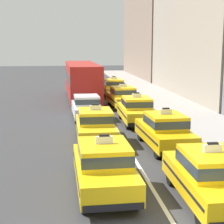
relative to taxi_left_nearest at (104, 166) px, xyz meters
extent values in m
cube|color=silver|center=(1.65, 16.55, -0.87)|extent=(0.14, 80.00, 0.01)
cube|color=#9E9993|center=(7.25, 11.55, -0.80)|extent=(4.00, 90.00, 0.15)
cylinder|color=black|center=(-0.77, 1.56, -0.56)|extent=(0.25, 0.64, 0.64)
cylinder|color=black|center=(0.70, 1.59, -0.56)|extent=(0.25, 0.64, 0.64)
cylinder|color=black|center=(-0.71, -1.50, -0.56)|extent=(0.25, 0.64, 0.64)
cylinder|color=black|center=(0.77, -1.46, -0.56)|extent=(0.25, 0.64, 0.64)
cube|color=yellow|center=(0.00, 0.05, -0.21)|extent=(1.89, 4.54, 0.70)
cube|color=black|center=(0.00, 0.05, -0.16)|extent=(1.91, 4.18, 0.10)
cube|color=yellow|center=(0.00, -0.10, 0.46)|extent=(1.64, 2.13, 0.64)
cube|color=#2D3842|center=(0.00, -0.10, 0.46)|extent=(1.66, 2.15, 0.35)
cube|color=white|center=(0.00, -0.10, 0.90)|extent=(0.56, 0.13, 0.24)
cube|color=black|center=(0.00, -0.10, 1.05)|extent=(0.32, 0.12, 0.06)
cube|color=black|center=(-0.05, 2.26, -0.46)|extent=(1.71, 0.18, 0.20)
cube|color=black|center=(0.05, -2.16, -0.46)|extent=(1.71, 0.18, 0.20)
cylinder|color=black|center=(-0.53, 7.81, -0.56)|extent=(0.24, 0.64, 0.64)
cylinder|color=black|center=(0.94, 7.81, -0.56)|extent=(0.24, 0.64, 0.64)
cylinder|color=black|center=(-0.53, 4.75, -0.56)|extent=(0.24, 0.64, 0.64)
cylinder|color=black|center=(0.94, 4.75, -0.56)|extent=(0.24, 0.64, 0.64)
cube|color=yellow|center=(0.20, 6.28, -0.21)|extent=(1.80, 4.50, 0.70)
cube|color=black|center=(0.20, 6.28, -0.16)|extent=(1.82, 4.14, 0.10)
cube|color=yellow|center=(0.20, 6.13, 0.46)|extent=(1.60, 2.10, 0.64)
cube|color=#2D3842|center=(0.20, 6.13, 0.46)|extent=(1.62, 2.12, 0.35)
cube|color=white|center=(0.20, 6.13, 0.90)|extent=(0.56, 0.12, 0.24)
cube|color=black|center=(0.20, 6.13, 1.05)|extent=(0.32, 0.11, 0.06)
cube|color=black|center=(0.20, 8.49, -0.46)|extent=(1.71, 0.14, 0.20)
cube|color=black|center=(0.21, 4.07, -0.46)|extent=(1.71, 0.14, 0.20)
cylinder|color=black|center=(-0.68, 13.53, -0.56)|extent=(0.26, 0.65, 0.64)
cylinder|color=black|center=(0.76, 13.58, -0.56)|extent=(0.26, 0.65, 0.64)
cylinder|color=black|center=(-0.58, 10.70, -0.56)|extent=(0.26, 0.65, 0.64)
cylinder|color=black|center=(0.86, 10.75, -0.56)|extent=(0.26, 0.65, 0.64)
cube|color=silver|center=(0.09, 12.14, -0.23)|extent=(1.91, 4.36, 0.66)
cube|color=silver|center=(0.09, 12.04, 0.40)|extent=(1.63, 1.95, 0.60)
cube|color=#2D3842|center=(0.09, 12.04, 0.40)|extent=(1.65, 1.97, 0.33)
cylinder|color=black|center=(-0.94, 24.35, -0.56)|extent=(0.26, 0.65, 0.64)
cylinder|color=black|center=(1.06, 24.41, -0.56)|extent=(0.26, 0.65, 0.64)
cylinder|color=black|center=(-0.73, 17.64, -0.56)|extent=(0.26, 0.65, 0.64)
cylinder|color=black|center=(1.27, 17.70, -0.56)|extent=(0.26, 0.65, 0.64)
cube|color=#B21E19|center=(0.16, 21.03, 0.89)|extent=(2.84, 11.27, 2.90)
cube|color=#2D3842|center=(0.16, 21.03, 1.14)|extent=(2.85, 10.82, 0.84)
cube|color=black|center=(-0.01, 26.57, 2.09)|extent=(2.13, 0.15, 0.36)
cylinder|color=black|center=(2.39, 0.24, -0.56)|extent=(0.25, 0.64, 0.64)
cylinder|color=black|center=(3.86, 0.22, -0.56)|extent=(0.25, 0.64, 0.64)
cylinder|color=black|center=(2.34, -2.82, -0.56)|extent=(0.25, 0.64, 0.64)
cube|color=yellow|center=(3.10, -1.30, -0.21)|extent=(1.87, 4.53, 0.70)
cube|color=black|center=(3.10, -1.30, -0.16)|extent=(1.88, 4.17, 0.10)
cube|color=yellow|center=(3.10, -1.45, 0.46)|extent=(1.63, 2.12, 0.64)
cube|color=#2D3842|center=(3.10, -1.45, 0.46)|extent=(1.65, 2.14, 0.35)
cube|color=white|center=(3.10, -1.45, 0.90)|extent=(0.56, 0.13, 0.24)
cube|color=black|center=(3.10, -1.45, 1.05)|extent=(0.32, 0.11, 0.06)
cube|color=black|center=(3.14, 0.91, -0.46)|extent=(1.71, 0.17, 0.20)
cylinder|color=black|center=(2.54, 6.29, -0.56)|extent=(0.26, 0.65, 0.64)
cylinder|color=black|center=(4.02, 6.34, -0.56)|extent=(0.26, 0.65, 0.64)
cylinder|color=black|center=(2.66, 3.23, -0.56)|extent=(0.26, 0.65, 0.64)
cylinder|color=black|center=(4.13, 3.29, -0.56)|extent=(0.26, 0.65, 0.64)
cube|color=yellow|center=(3.34, 4.79, -0.21)|extent=(1.97, 4.57, 0.70)
cube|color=black|center=(3.34, 4.79, -0.16)|extent=(1.98, 4.21, 0.10)
cube|color=yellow|center=(3.34, 4.64, 0.46)|extent=(1.68, 2.16, 0.64)
cube|color=#2D3842|center=(3.34, 4.64, 0.46)|extent=(1.70, 2.18, 0.35)
cube|color=white|center=(3.34, 4.64, 0.90)|extent=(0.56, 0.14, 0.24)
cube|color=black|center=(3.34, 4.64, 1.05)|extent=(0.32, 0.12, 0.06)
cube|color=black|center=(3.25, 6.99, -0.46)|extent=(1.71, 0.21, 0.20)
cube|color=black|center=(3.42, 2.58, -0.46)|extent=(1.71, 0.21, 0.20)
cylinder|color=black|center=(2.34, 11.95, -0.56)|extent=(0.25, 0.64, 0.64)
cylinder|color=black|center=(3.82, 11.93, -0.56)|extent=(0.25, 0.64, 0.64)
cylinder|color=black|center=(2.31, 8.89, -0.56)|extent=(0.25, 0.64, 0.64)
cylinder|color=black|center=(3.78, 8.87, -0.56)|extent=(0.25, 0.64, 0.64)
cube|color=yellow|center=(3.06, 10.41, -0.21)|extent=(1.85, 4.52, 0.70)
cube|color=black|center=(3.06, 10.41, -0.16)|extent=(1.86, 4.16, 0.10)
cube|color=yellow|center=(3.06, 10.26, 0.46)|extent=(1.62, 2.12, 0.64)
cube|color=#2D3842|center=(3.06, 10.26, 0.46)|extent=(1.64, 2.14, 0.35)
cube|color=white|center=(3.06, 10.26, 0.90)|extent=(0.56, 0.13, 0.24)
cube|color=black|center=(3.06, 10.26, 1.05)|extent=(0.32, 0.11, 0.06)
cube|color=black|center=(3.09, 12.62, -0.46)|extent=(1.71, 0.16, 0.20)
cube|color=black|center=(3.04, 8.20, -0.46)|extent=(1.71, 0.16, 0.20)
cylinder|color=black|center=(2.25, 17.61, -0.56)|extent=(0.28, 0.65, 0.64)
cylinder|color=black|center=(3.73, 17.70, -0.56)|extent=(0.28, 0.65, 0.64)
cylinder|color=black|center=(2.44, 14.55, -0.56)|extent=(0.28, 0.65, 0.64)
cylinder|color=black|center=(3.91, 14.64, -0.56)|extent=(0.28, 0.65, 0.64)
cube|color=yellow|center=(3.08, 16.13, -0.21)|extent=(2.07, 4.60, 0.70)
cube|color=black|center=(3.08, 16.13, -0.16)|extent=(2.07, 4.24, 0.10)
cube|color=yellow|center=(3.09, 15.98, 0.46)|extent=(1.72, 2.19, 0.64)
cube|color=#2D3842|center=(3.09, 15.98, 0.46)|extent=(1.74, 2.21, 0.35)
cube|color=white|center=(3.09, 15.98, 0.90)|extent=(0.57, 0.15, 0.24)
cube|color=black|center=(3.09, 15.98, 1.05)|extent=(0.33, 0.13, 0.06)
cube|color=black|center=(2.95, 18.33, -0.46)|extent=(1.72, 0.24, 0.20)
cube|color=black|center=(3.22, 13.92, -0.46)|extent=(1.72, 0.24, 0.20)
cylinder|color=black|center=(2.47, 23.95, -0.56)|extent=(0.25, 0.64, 0.64)
cylinder|color=black|center=(3.94, 23.93, -0.56)|extent=(0.25, 0.64, 0.64)
cylinder|color=black|center=(2.43, 20.89, -0.56)|extent=(0.25, 0.64, 0.64)
cylinder|color=black|center=(3.91, 20.87, -0.56)|extent=(0.25, 0.64, 0.64)
cube|color=yellow|center=(3.19, 22.41, -0.21)|extent=(1.85, 4.52, 0.70)
cube|color=black|center=(3.19, 22.41, -0.16)|extent=(1.87, 4.16, 0.10)
cube|color=yellow|center=(3.19, 22.26, 0.46)|extent=(1.62, 2.12, 0.64)
cube|color=#2D3842|center=(3.19, 22.26, 0.46)|extent=(1.64, 2.14, 0.35)
cube|color=white|center=(3.19, 22.26, 0.90)|extent=(0.56, 0.13, 0.24)
cube|color=black|center=(3.19, 22.26, 1.05)|extent=(0.32, 0.11, 0.06)
cube|color=black|center=(3.21, 24.62, -0.46)|extent=(1.71, 0.16, 0.20)
cube|color=black|center=(3.16, 20.20, -0.46)|extent=(1.71, 0.16, 0.20)
camera|label=1|loc=(-1.14, -11.46, 3.91)|focal=58.56mm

